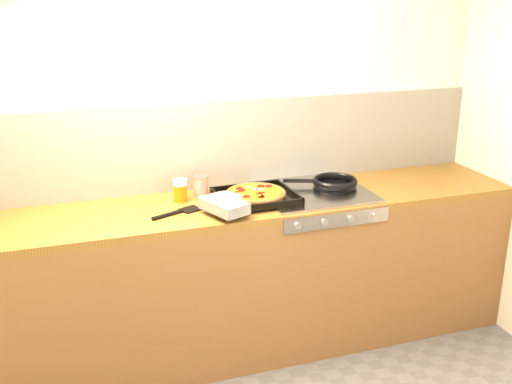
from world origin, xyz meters
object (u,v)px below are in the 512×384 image
object	(u,v)px
frying_pan	(334,183)
juice_glass	(180,190)
pizza_on_tray	(247,197)
tomato_can	(201,186)

from	to	relation	value
frying_pan	juice_glass	xyz separation A→B (m)	(-0.88, 0.08, 0.03)
pizza_on_tray	juice_glass	size ratio (longest dim) A/B	4.43
pizza_on_tray	frying_pan	world-z (taller)	pizza_on_tray
frying_pan	juice_glass	size ratio (longest dim) A/B	3.61
frying_pan	tomato_can	xyz separation A→B (m)	(-0.76, 0.12, 0.02)
frying_pan	juice_glass	world-z (taller)	juice_glass
pizza_on_tray	frying_pan	distance (m)	0.56
pizza_on_tray	juice_glass	world-z (taller)	juice_glass
tomato_can	frying_pan	bearing A→B (deg)	-8.91
tomato_can	juice_glass	world-z (taller)	juice_glass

